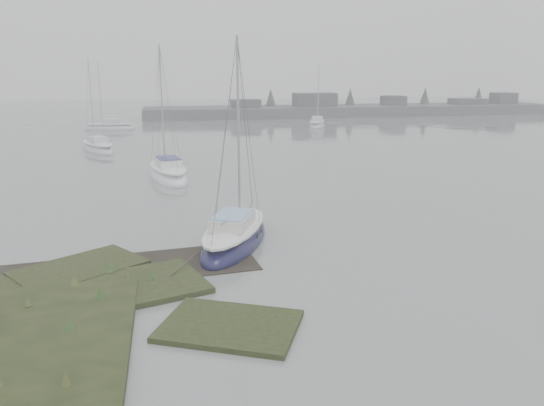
{
  "coord_description": "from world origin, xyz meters",
  "views": [
    {
      "loc": [
        -0.88,
        -13.19,
        6.65
      ],
      "look_at": [
        2.82,
        5.53,
        1.8
      ],
      "focal_mm": 35.0,
      "sensor_mm": 36.0,
      "label": 1
    }
  ],
  "objects": [
    {
      "name": "ground",
      "position": [
        0.0,
        30.0,
        0.0
      ],
      "size": [
        160.0,
        160.0,
        0.0
      ],
      "primitive_type": "plane",
      "color": "slate",
      "rests_on": "ground"
    },
    {
      "name": "sailboat_far_a",
      "position": [
        -6.58,
        32.46,
        0.25
      ],
      "size": [
        4.08,
        5.95,
        8.02
      ],
      "rotation": [
        0.0,
        0.0,
        0.43
      ],
      "color": "#B3B7BC",
      "rests_on": "ground"
    },
    {
      "name": "far_shoreline",
      "position": [
        26.84,
        61.9,
        0.85
      ],
      "size": [
        60.0,
        8.0,
        4.15
      ],
      "color": "#4C4F51",
      "rests_on": "ground"
    },
    {
      "name": "sailboat_main",
      "position": [
        1.49,
        6.3,
        0.26
      ],
      "size": [
        4.19,
        6.29,
        8.47
      ],
      "rotation": [
        0.0,
        0.0,
        -0.41
      ],
      "color": "black",
      "rests_on": "ground"
    },
    {
      "name": "sailboat_white",
      "position": [
        -0.95,
        19.87,
        0.27
      ],
      "size": [
        3.23,
        6.47,
        8.74
      ],
      "rotation": [
        0.0,
        0.0,
        0.2
      ],
      "color": "white",
      "rests_on": "ground"
    },
    {
      "name": "sailboat_far_c",
      "position": [
        -7.17,
        48.65,
        0.25
      ],
      "size": [
        5.8,
        2.42,
        7.96
      ],
      "rotation": [
        0.0,
        0.0,
        1.47
      ],
      "color": "#A6ABB0",
      "rests_on": "ground"
    },
    {
      "name": "sailboat_far_b",
      "position": [
        16.54,
        47.45,
        0.24
      ],
      "size": [
        3.59,
        5.75,
        7.71
      ],
      "rotation": [
        0.0,
        0.0,
        -0.36
      ],
      "color": "#A5AAAF",
      "rests_on": "ground"
    }
  ]
}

